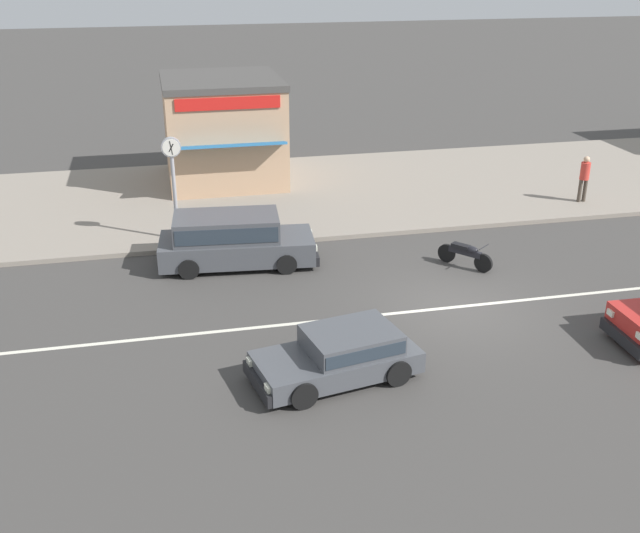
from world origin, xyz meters
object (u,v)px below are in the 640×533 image
minivan_dark_grey_4 (232,238)px  motorcycle_0 (466,254)px  hatchback_dark_grey_3 (341,353)px  pedestrian_near_clock (585,175)px  street_clock (172,165)px  shopfront_corner_warung (223,129)px

minivan_dark_grey_4 → motorcycle_0: bearing=-14.2°
hatchback_dark_grey_3 → pedestrian_near_clock: size_ratio=2.30×
street_clock → pedestrian_near_clock: 14.81m
pedestrian_near_clock → shopfront_corner_warung: size_ratio=0.29×
hatchback_dark_grey_3 → motorcycle_0: size_ratio=2.67×
street_clock → hatchback_dark_grey_3: bearing=-70.8°
street_clock → shopfront_corner_warung: shopfront_corner_warung is taller
minivan_dark_grey_4 → motorcycle_0: (6.73, -1.70, -0.43)m
street_clock → motorcycle_0: bearing=-25.0°
minivan_dark_grey_4 → shopfront_corner_warung: bearing=85.6°
minivan_dark_grey_4 → shopfront_corner_warung: (0.66, 8.63, 1.33)m
shopfront_corner_warung → street_clock: bearing=-108.7°
minivan_dark_grey_4 → shopfront_corner_warung: size_ratio=0.83×
minivan_dark_grey_4 → pedestrian_near_clock: 13.48m
hatchback_dark_grey_3 → street_clock: 9.81m
minivan_dark_grey_4 → hatchback_dark_grey_3: bearing=-76.9°
motorcycle_0 → street_clock: bearing=155.0°
shopfront_corner_warung → motorcycle_0: bearing=-59.6°
hatchback_dark_grey_3 → street_clock: (-3.15, 9.07, 2.00)m
motorcycle_0 → street_clock: 9.38m
motorcycle_0 → pedestrian_near_clock: size_ratio=0.86×
hatchback_dark_grey_3 → pedestrian_near_clock: (11.57, 9.72, 0.56)m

